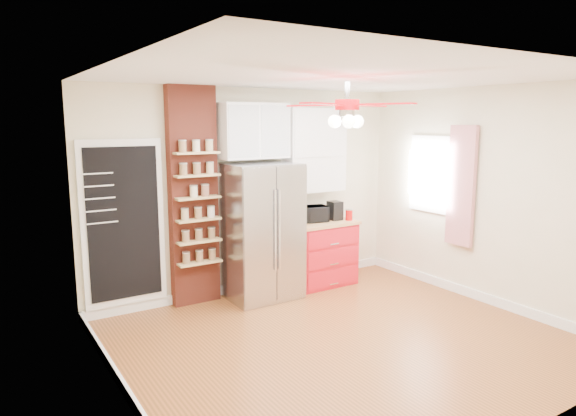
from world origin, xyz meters
TOP-DOWN VIEW (x-y plane):
  - floor at (0.00, 0.00)m, footprint 4.50×4.50m
  - ceiling at (0.00, 0.00)m, footprint 4.50×4.50m
  - wall_back at (0.00, 2.00)m, footprint 4.50×0.02m
  - wall_front at (0.00, -2.00)m, footprint 4.50×0.02m
  - wall_left at (-2.25, 0.00)m, footprint 0.02×4.00m
  - wall_right at (2.25, 0.00)m, footprint 0.02×4.00m
  - chalkboard at (-1.70, 1.96)m, footprint 0.95×0.05m
  - brick_pillar at (-0.85, 1.92)m, footprint 0.60×0.16m
  - fridge at (-0.05, 1.63)m, footprint 0.90×0.70m
  - upper_glass_cabinet at (-0.05, 1.82)m, footprint 0.90×0.35m
  - red_cabinet at (0.92, 1.68)m, footprint 0.94×0.64m
  - upper_shelf_unit at (0.92, 1.85)m, footprint 0.90×0.30m
  - window at (2.23, 0.90)m, footprint 0.04×0.75m
  - curtain at (2.18, 0.35)m, footprint 0.06×0.40m
  - ceiling_fan at (0.00, 0.00)m, footprint 1.40×1.40m
  - toaster_oven at (0.80, 1.71)m, footprint 0.44×0.34m
  - coffee_maker at (1.15, 1.66)m, footprint 0.18×0.21m
  - canister_left at (1.29, 1.52)m, footprint 0.11×0.11m
  - canister_right at (1.29, 1.73)m, footprint 0.11×0.11m
  - pantry_jar_oats at (-0.90, 1.77)m, footprint 0.11×0.11m
  - pantry_jar_beans at (-0.76, 1.76)m, footprint 0.11×0.11m

SIDE VIEW (x-z plane):
  - floor at x=0.00m, z-range 0.00..0.00m
  - red_cabinet at x=0.92m, z-range 0.00..0.90m
  - fridge at x=-0.05m, z-range 0.00..1.75m
  - canister_right at x=1.29m, z-range 0.90..1.03m
  - canister_left at x=1.29m, z-range 0.90..1.05m
  - toaster_oven at x=0.80m, z-range 0.90..1.12m
  - coffee_maker at x=1.15m, z-range 0.90..1.16m
  - chalkboard at x=-1.70m, z-range 0.12..2.08m
  - wall_back at x=0.00m, z-range 0.00..2.70m
  - wall_front at x=0.00m, z-range 0.00..2.70m
  - wall_left at x=-2.25m, z-range 0.00..2.70m
  - wall_right at x=2.25m, z-range 0.00..2.70m
  - brick_pillar at x=-0.85m, z-range 0.00..2.70m
  - pantry_jar_oats at x=-0.90m, z-range 1.37..1.50m
  - pantry_jar_beans at x=-0.76m, z-range 1.37..1.51m
  - curtain at x=2.18m, z-range 0.67..2.23m
  - window at x=2.23m, z-range 1.02..2.08m
  - upper_shelf_unit at x=0.92m, z-range 1.30..2.45m
  - upper_glass_cabinet at x=-0.05m, z-range 1.80..2.50m
  - ceiling_fan at x=0.00m, z-range 2.20..2.65m
  - ceiling at x=0.00m, z-range 2.70..2.70m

